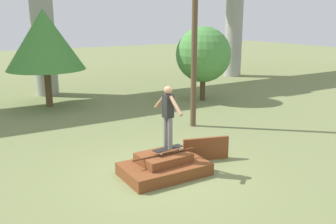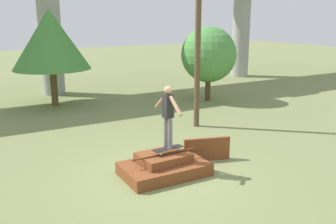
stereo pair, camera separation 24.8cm
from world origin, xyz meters
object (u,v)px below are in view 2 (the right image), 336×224
at_px(skater, 168,113).
at_px(tree_behind_left, 50,40).
at_px(utility_pole, 198,21).
at_px(skateboard, 168,149).
at_px(tree_behind_right, 209,55).

bearing_deg(skater, tree_behind_left, 94.68).
xyz_separation_m(skater, utility_pole, (2.92, 3.11, 2.13)).
relative_size(skateboard, skater, 0.53).
xyz_separation_m(tree_behind_left, tree_behind_right, (6.50, -2.46, -0.74)).
bearing_deg(skateboard, utility_pole, 46.77).
xyz_separation_m(skateboard, tree_behind_right, (5.77, 6.43, 1.50)).
bearing_deg(skateboard, skater, 14.04).
bearing_deg(tree_behind_right, tree_behind_left, 159.30).
relative_size(skateboard, tree_behind_left, 0.20).
height_order(skateboard, skater, skater).
bearing_deg(utility_pole, skater, -133.23).
height_order(utility_pole, tree_behind_left, utility_pole).
height_order(skater, utility_pole, utility_pole).
height_order(utility_pole, tree_behind_right, utility_pole).
relative_size(utility_pole, tree_behind_right, 2.08).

